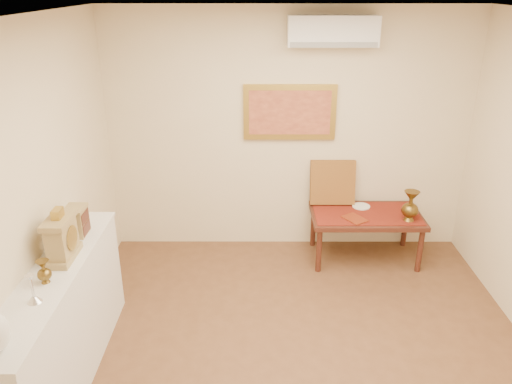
{
  "coord_description": "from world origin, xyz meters",
  "views": [
    {
      "loc": [
        -0.36,
        -3.07,
        2.91
      ],
      "look_at": [
        -0.36,
        1.15,
        1.12
      ],
      "focal_mm": 35.0,
      "sensor_mm": 36.0,
      "label": 1
    }
  ],
  "objects_px": {
    "brass_urn_tall": "(411,203)",
    "display_ledge": "(63,327)",
    "mantel_clock": "(62,238)",
    "wooden_chest": "(77,221)",
    "low_table": "(366,219)"
  },
  "relations": [
    {
      "from": "display_ledge",
      "to": "wooden_chest",
      "type": "height_order",
      "value": "wooden_chest"
    },
    {
      "from": "display_ledge",
      "to": "mantel_clock",
      "type": "bearing_deg",
      "value": 82.4
    },
    {
      "from": "display_ledge",
      "to": "mantel_clock",
      "type": "xyz_separation_m",
      "value": [
        0.03,
        0.19,
        0.66
      ]
    },
    {
      "from": "wooden_chest",
      "to": "mantel_clock",
      "type": "bearing_deg",
      "value": -85.84
    },
    {
      "from": "brass_urn_tall",
      "to": "wooden_chest",
      "type": "height_order",
      "value": "wooden_chest"
    },
    {
      "from": "brass_urn_tall",
      "to": "low_table",
      "type": "distance_m",
      "value": 0.53
    },
    {
      "from": "brass_urn_tall",
      "to": "wooden_chest",
      "type": "bearing_deg",
      "value": -159.92
    },
    {
      "from": "low_table",
      "to": "mantel_clock",
      "type": "bearing_deg",
      "value": -147.51
    },
    {
      "from": "low_table",
      "to": "brass_urn_tall",
      "type": "bearing_deg",
      "value": -22.33
    },
    {
      "from": "display_ledge",
      "to": "wooden_chest",
      "type": "bearing_deg",
      "value": 90.24
    },
    {
      "from": "display_ledge",
      "to": "wooden_chest",
      "type": "distance_m",
      "value": 0.84
    },
    {
      "from": "brass_urn_tall",
      "to": "display_ledge",
      "type": "relative_size",
      "value": 0.2
    },
    {
      "from": "brass_urn_tall",
      "to": "display_ledge",
      "type": "height_order",
      "value": "display_ledge"
    },
    {
      "from": "wooden_chest",
      "to": "low_table",
      "type": "height_order",
      "value": "wooden_chest"
    },
    {
      "from": "mantel_clock",
      "to": "low_table",
      "type": "height_order",
      "value": "mantel_clock"
    }
  ]
}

